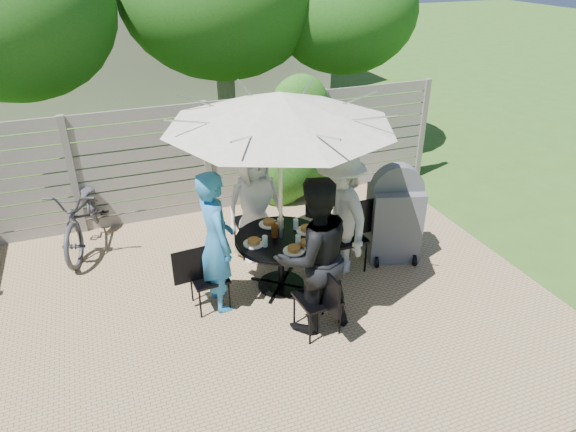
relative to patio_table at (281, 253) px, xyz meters
name	(u,v)px	position (x,y,z in m)	size (l,w,h in m)	color
backyard_envelope	(142,1)	(-0.26, 9.72, 2.09)	(60.00, 60.00, 5.00)	#33571B
patio_table	(281,253)	(0.00, 0.00, 0.00)	(1.22, 1.22, 0.74)	black
umbrella	(280,109)	(0.00, 0.00, 1.85)	(2.84, 2.84, 2.55)	silver
chair_back	(252,233)	(-0.08, 0.96, -0.22)	(0.48, 0.71, 0.98)	black
person_back	(255,204)	(-0.07, 0.83, 0.31)	(0.80, 0.52, 1.64)	white
chair_left	(209,289)	(-0.96, -0.08, -0.25)	(0.64, 0.45, 0.87)	black
person_left	(216,242)	(-0.83, -0.07, 0.38)	(0.65, 0.43, 1.78)	teal
chair_front	(318,312)	(0.09, -0.96, -0.24)	(0.48, 0.68, 0.92)	black
person_front	(313,257)	(0.07, -0.83, 0.42)	(0.91, 0.71, 1.87)	black
chair_right	(346,250)	(0.96, 0.08, -0.22)	(0.73, 0.50, 0.99)	black
person_right	(339,214)	(0.83, 0.07, 0.35)	(1.12, 0.64, 1.73)	#B6B4B1
plate_back	(269,223)	(-0.03, 0.36, 0.25)	(0.26, 0.26, 0.06)	white
plate_left	(254,242)	(-0.36, -0.03, 0.25)	(0.26, 0.26, 0.06)	white
plate_front	(294,250)	(0.03, -0.36, 0.25)	(0.26, 0.26, 0.06)	white
plate_right	(307,229)	(0.36, 0.03, 0.25)	(0.26, 0.26, 0.06)	white
plate_extra	(305,244)	(0.21, -0.28, 0.25)	(0.24, 0.24, 0.06)	white
glass_left	(265,241)	(-0.25, -0.13, 0.29)	(0.07, 0.07, 0.14)	silver
glass_front	(298,240)	(0.13, -0.25, 0.29)	(0.07, 0.07, 0.14)	silver
glass_right	(296,224)	(0.25, 0.13, 0.29)	(0.07, 0.07, 0.14)	silver
syrup_jug	(275,231)	(-0.06, 0.04, 0.30)	(0.09, 0.09, 0.16)	#59280C
coffee_cup	(281,224)	(0.08, 0.23, 0.28)	(0.08, 0.08, 0.12)	#C6B293
bicycle	(86,213)	(-2.25, 2.03, -0.01)	(0.67, 1.93, 1.02)	#333338
bbq_grill	(394,216)	(1.70, 0.13, 0.12)	(0.81, 0.70, 1.40)	#515155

